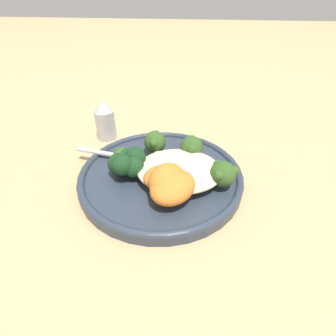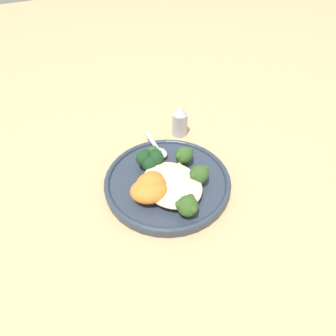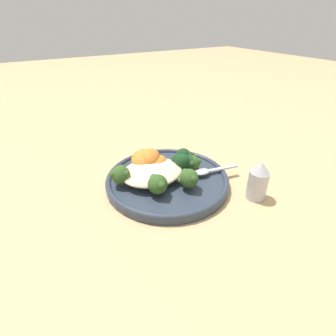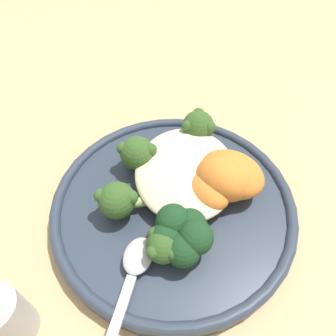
% 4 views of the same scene
% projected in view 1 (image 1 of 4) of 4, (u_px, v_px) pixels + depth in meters
% --- Properties ---
extents(ground_plane, '(4.00, 4.00, 0.00)m').
position_uv_depth(ground_plane, '(169.00, 186.00, 0.42)').
color(ground_plane, tan).
extents(plate, '(0.26, 0.26, 0.02)m').
position_uv_depth(plate, '(161.00, 176.00, 0.43)').
color(plate, '#2D3847').
rests_on(plate, ground_plane).
extents(quinoa_mound, '(0.13, 0.11, 0.03)m').
position_uv_depth(quinoa_mound, '(179.00, 172.00, 0.40)').
color(quinoa_mound, beige).
rests_on(quinoa_mound, plate).
extents(broccoli_stalk_0, '(0.13, 0.04, 0.04)m').
position_uv_depth(broccoli_stalk_0, '(213.00, 174.00, 0.38)').
color(broccoli_stalk_0, '#9EBC66').
rests_on(broccoli_stalk_0, plate).
extents(broccoli_stalk_1, '(0.08, 0.12, 0.04)m').
position_uv_depth(broccoli_stalk_1, '(188.00, 152.00, 0.43)').
color(broccoli_stalk_1, '#9EBC66').
rests_on(broccoli_stalk_1, plate).
extents(broccoli_stalk_2, '(0.06, 0.12, 0.04)m').
position_uv_depth(broccoli_stalk_2, '(156.00, 146.00, 0.45)').
color(broccoli_stalk_2, '#9EBC66').
rests_on(broccoli_stalk_2, plate).
extents(broccoli_stalk_3, '(0.11, 0.06, 0.03)m').
position_uv_depth(broccoli_stalk_3, '(133.00, 162.00, 0.42)').
color(broccoli_stalk_3, '#9EBC66').
rests_on(broccoli_stalk_3, plate).
extents(sweet_potato_chunk_0, '(0.07, 0.07, 0.04)m').
position_uv_depth(sweet_potato_chunk_0, '(164.00, 179.00, 0.37)').
color(sweet_potato_chunk_0, orange).
rests_on(sweet_potato_chunk_0, plate).
extents(sweet_potato_chunk_1, '(0.07, 0.07, 0.04)m').
position_uv_depth(sweet_potato_chunk_1, '(163.00, 186.00, 0.36)').
color(sweet_potato_chunk_1, orange).
rests_on(sweet_potato_chunk_1, plate).
extents(sweet_potato_chunk_2, '(0.06, 0.06, 0.03)m').
position_uv_depth(sweet_potato_chunk_2, '(159.00, 177.00, 0.38)').
color(sweet_potato_chunk_2, orange).
rests_on(sweet_potato_chunk_2, plate).
extents(sweet_potato_chunk_3, '(0.09, 0.09, 0.04)m').
position_uv_depth(sweet_potato_chunk_3, '(173.00, 187.00, 0.36)').
color(sweet_potato_chunk_3, orange).
rests_on(sweet_potato_chunk_3, plate).
extents(kale_tuft, '(0.06, 0.06, 0.04)m').
position_uv_depth(kale_tuft, '(127.00, 162.00, 0.41)').
color(kale_tuft, '#193D1E').
rests_on(kale_tuft, plate).
extents(spoon, '(0.11, 0.04, 0.01)m').
position_uv_depth(spoon, '(118.00, 155.00, 0.45)').
color(spoon, '#B7B7BC').
rests_on(spoon, plate).
extents(salt_shaker, '(0.04, 0.04, 0.08)m').
position_uv_depth(salt_shaker, '(105.00, 120.00, 0.53)').
color(salt_shaker, '#B2B2B7').
rests_on(salt_shaker, ground_plane).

